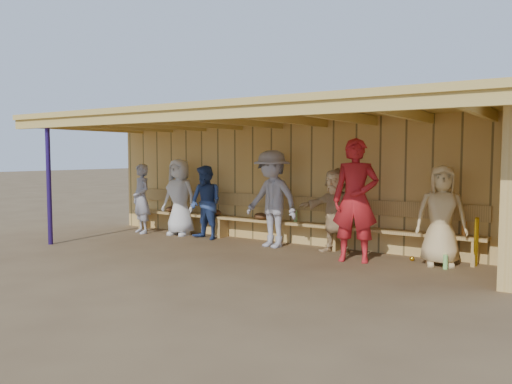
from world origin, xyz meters
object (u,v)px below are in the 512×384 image
(player_a, at_px, (141,199))
(player_f, at_px, (336,211))
(player_b, at_px, (180,197))
(bench, at_px, (277,216))
(player_h, at_px, (441,215))
(player_c, at_px, (206,203))
(player_e, at_px, (272,199))
(player_g, at_px, (355,200))

(player_a, bearing_deg, player_f, 23.11)
(player_b, height_order, bench, player_b)
(player_b, xyz_separation_m, player_h, (5.41, -0.03, -0.03))
(player_c, bearing_deg, player_e, 9.84)
(player_a, bearing_deg, player_c, 24.44)
(bench, bearing_deg, player_e, -72.92)
(player_a, bearing_deg, player_b, 35.59)
(player_f, relative_size, player_g, 0.75)
(player_c, bearing_deg, player_b, -178.40)
(player_c, relative_size, player_g, 0.76)
(player_g, bearing_deg, player_e, 154.34)
(player_b, height_order, player_e, player_e)
(player_c, xyz_separation_m, player_g, (3.36, -0.35, 0.24))
(player_h, bearing_deg, player_f, 159.47)
(player_c, bearing_deg, player_f, 12.05)
(player_c, relative_size, bench, 0.20)
(player_f, xyz_separation_m, player_g, (0.55, -0.47, 0.25))
(player_g, bearing_deg, player_c, 159.65)
(player_b, distance_m, player_g, 4.21)
(player_a, height_order, player_e, player_e)
(player_a, bearing_deg, player_e, 22.36)
(player_c, distance_m, player_g, 3.39)
(bench, bearing_deg, player_a, -170.01)
(player_f, height_order, player_g, player_g)
(player_b, distance_m, player_c, 0.82)
(player_f, bearing_deg, player_c, -167.53)
(player_b, height_order, player_g, player_g)
(player_h, relative_size, bench, 0.21)
(bench, bearing_deg, player_c, -163.77)
(player_a, bearing_deg, player_h, 21.94)
(player_b, relative_size, player_e, 0.91)
(player_a, height_order, player_c, player_a)
(player_a, relative_size, player_e, 0.85)
(player_b, relative_size, player_f, 1.09)
(player_h, bearing_deg, player_g, -179.95)
(player_c, height_order, player_e, player_e)
(player_a, distance_m, player_c, 1.71)
(bench, bearing_deg, player_b, -172.30)
(player_a, relative_size, player_c, 1.01)
(player_b, distance_m, player_f, 3.63)
(player_a, xyz_separation_m, player_c, (1.70, 0.13, -0.01))
(player_b, bearing_deg, player_c, -12.54)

